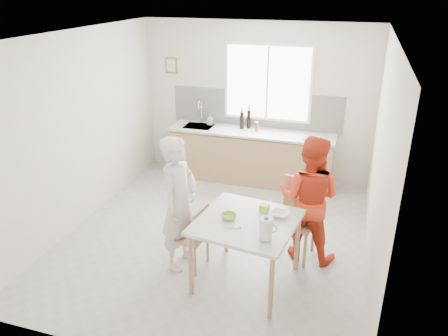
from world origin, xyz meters
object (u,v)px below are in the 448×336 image
at_px(chair_left, 194,235).
at_px(chair_far, 297,214).
at_px(person_red, 309,199).
at_px(milk_jug, 266,228).
at_px(bowl_white, 280,214).
at_px(wine_bottle_a, 249,119).
at_px(dining_table, 247,227).
at_px(bowl_green, 229,217).
at_px(wine_bottle_b, 242,120).
at_px(person_white, 179,203).

height_order(chair_left, chair_far, chair_far).
bearing_deg(chair_far, chair_left, -141.44).
distance_m(person_red, milk_jug, 1.13).
relative_size(bowl_white, wine_bottle_a, 0.63).
bearing_deg(dining_table, wine_bottle_a, 103.91).
height_order(chair_far, wine_bottle_a, wine_bottle_a).
distance_m(bowl_green, bowl_white, 0.58).
bearing_deg(chair_left, milk_jug, 74.55).
xyz_separation_m(person_red, milk_jug, (-0.31, -1.07, 0.14)).
distance_m(chair_left, wine_bottle_b, 2.85).
height_order(bowl_white, milk_jug, milk_jug).
xyz_separation_m(chair_left, milk_jug, (0.96, -0.42, 0.50)).
bearing_deg(bowl_green, chair_far, 49.99).
xyz_separation_m(person_white, person_red, (1.45, 0.63, -0.03)).
xyz_separation_m(person_white, bowl_white, (1.19, 0.09, 0.01)).
height_order(chair_left, person_white, person_white).
relative_size(dining_table, wine_bottle_b, 4.00).
relative_size(chair_left, milk_jug, 3.35).
bearing_deg(dining_table, person_red, 51.83).
height_order(bowl_green, bowl_white, bowl_green).
height_order(dining_table, chair_left, chair_left).
distance_m(person_red, bowl_white, 0.61).
xyz_separation_m(dining_table, bowl_green, (-0.20, -0.02, 0.11)).
bearing_deg(bowl_white, dining_table, -148.11).
distance_m(bowl_green, wine_bottle_b, 2.97).
xyz_separation_m(chair_left, person_red, (1.27, 0.66, 0.36)).
distance_m(dining_table, wine_bottle_a, 3.05).
distance_m(chair_far, bowl_white, 0.65).
bearing_deg(milk_jug, chair_far, 88.64).
xyz_separation_m(chair_left, wine_bottle_a, (-0.05, 2.84, 0.62)).
bearing_deg(chair_left, dining_table, 90.00).
height_order(chair_far, wine_bottle_b, wine_bottle_b).
bearing_deg(person_white, bowl_green, -94.28).
distance_m(dining_table, wine_bottle_b, 3.01).
xyz_separation_m(chair_far, milk_jug, (-0.18, -1.09, 0.39)).
distance_m(dining_table, bowl_green, 0.23).
distance_m(milk_jug, wine_bottle_b, 3.38).
xyz_separation_m(chair_far, person_red, (0.13, -0.02, 0.25)).
bearing_deg(wine_bottle_a, person_red, -58.89).
bearing_deg(wine_bottle_b, wine_bottle_a, 33.19).
xyz_separation_m(chair_left, bowl_white, (1.01, 0.11, 0.39)).
relative_size(bowl_green, milk_jug, 0.71).
distance_m(person_white, wine_bottle_b, 2.76).
height_order(person_red, wine_bottle_a, person_red).
relative_size(wine_bottle_a, wine_bottle_b, 1.07).
xyz_separation_m(dining_table, person_white, (-0.86, 0.12, 0.10)).
bearing_deg(bowl_green, chair_left, 166.23).
distance_m(dining_table, bowl_white, 0.41).
bearing_deg(wine_bottle_b, milk_jug, -70.72).
height_order(chair_far, bowl_white, chair_far).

